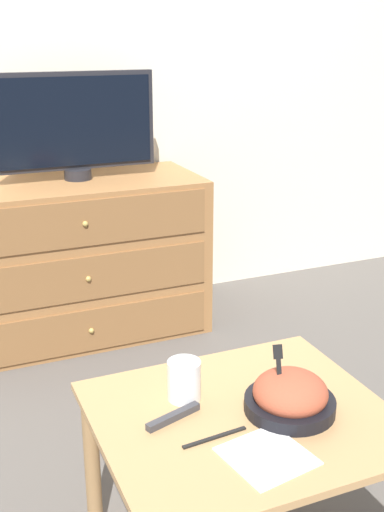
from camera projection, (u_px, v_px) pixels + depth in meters
ground_plane at (65, 308)px, 3.37m from camera, size 12.00×12.00×0.00m
wall_back at (46, 48)px, 2.96m from camera, size 12.00×0.05×2.60m
dresser at (74, 259)px, 2.99m from camera, size 1.19×0.55×0.74m
tv at (75, 124)px, 2.83m from camera, size 0.72×0.12×0.47m
coffee_table at (243, 440)px, 1.62m from camera, size 0.73×0.64×0.47m
takeout_bowl at (290, 396)px, 1.60m from camera, size 0.23×0.23×0.17m
drink_cup at (184, 382)px, 1.65m from camera, size 0.09×0.09×0.11m
napkin at (267, 456)px, 1.44m from camera, size 0.20×0.20×0.00m
knife at (215, 437)px, 1.50m from camera, size 0.17×0.02×0.01m
remote_control at (173, 417)px, 1.57m from camera, size 0.16×0.07×0.02m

